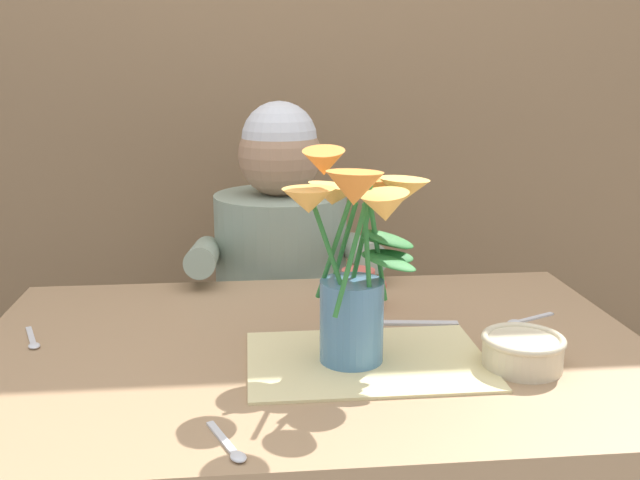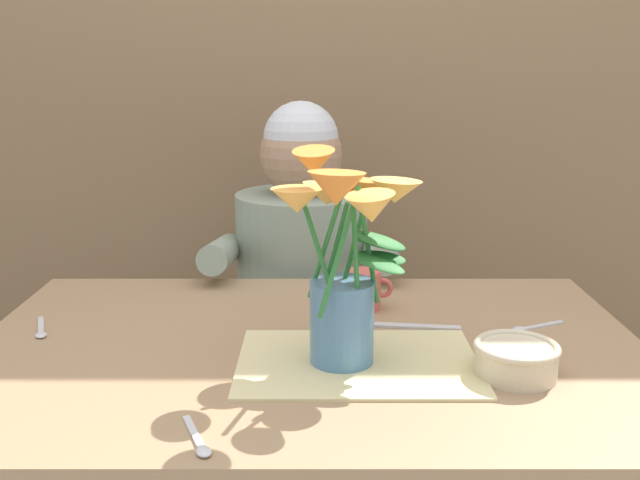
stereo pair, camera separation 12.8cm
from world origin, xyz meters
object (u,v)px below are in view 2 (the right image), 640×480
at_px(seated_person, 304,318).
at_px(coffee_cup, 367,290).
at_px(dinner_knife, 412,326).
at_px(ceramic_bowl, 518,359).
at_px(flower_vase, 347,252).

xyz_separation_m(seated_person, coffee_cup, (0.14, -0.42, 0.22)).
bearing_deg(seated_person, coffee_cup, -74.31).
relative_size(seated_person, dinner_knife, 5.97).
height_order(seated_person, coffee_cup, seated_person).
distance_m(ceramic_bowl, dinner_knife, 0.26).
relative_size(flower_vase, ceramic_bowl, 2.65).
distance_m(ceramic_bowl, coffee_cup, 0.39).
bearing_deg(flower_vase, dinner_knife, 51.95).
height_order(ceramic_bowl, dinner_knife, ceramic_bowl).
distance_m(dinner_knife, coffee_cup, 0.14).
height_order(flower_vase, coffee_cup, flower_vase).
xyz_separation_m(flower_vase, dinner_knife, (0.13, 0.17, -0.19)).
bearing_deg(flower_vase, seated_person, 97.19).
height_order(flower_vase, ceramic_bowl, flower_vase).
bearing_deg(dinner_knife, coffee_cup, 133.71).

